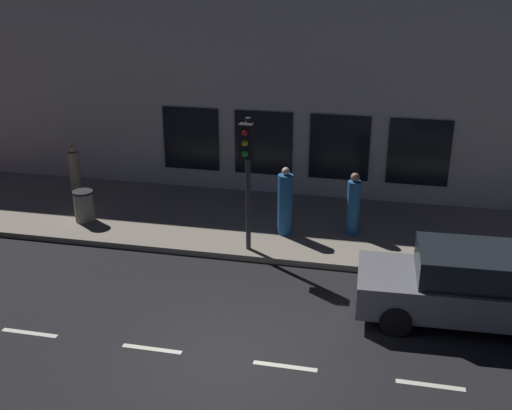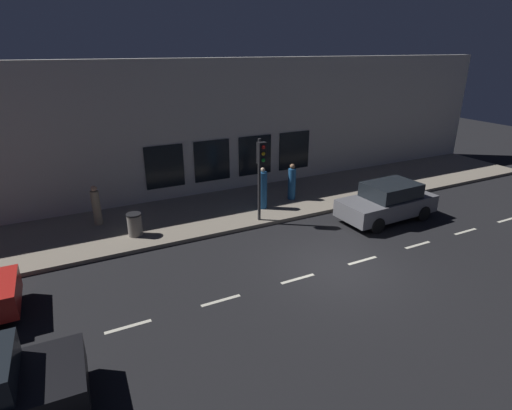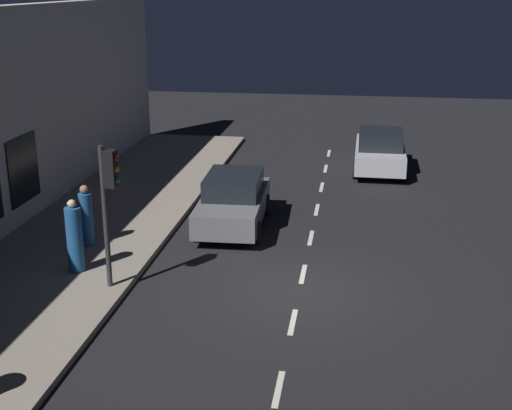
{
  "view_description": "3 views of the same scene",
  "coord_description": "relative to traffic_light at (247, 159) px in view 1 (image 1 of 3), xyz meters",
  "views": [
    {
      "loc": [
        -9.55,
        -2.51,
        7.08
      ],
      "look_at": [
        2.86,
        0.17,
        1.99
      ],
      "focal_mm": 44.16,
      "sensor_mm": 36.0,
      "label": 1
    },
    {
      "loc": [
        -9.27,
        7.74,
        6.81
      ],
      "look_at": [
        2.7,
        1.71,
        1.57
      ],
      "focal_mm": 28.52,
      "sensor_mm": 36.0,
      "label": 2
    },
    {
      "loc": [
        -1.21,
        14.95,
        6.97
      ],
      "look_at": [
        1.1,
        -0.39,
        1.96
      ],
      "focal_mm": 48.55,
      "sensor_mm": 36.0,
      "label": 3
    }
  ],
  "objects": [
    {
      "name": "lane_centre_line",
      "position": [
        -4.29,
        -1.7,
        -2.55
      ],
      "size": [
        0.12,
        27.2,
        0.01
      ],
      "color": "beige",
      "rests_on": "ground"
    },
    {
      "name": "building_facade",
      "position": [
        4.51,
        -0.7,
        0.61
      ],
      "size": [
        0.65,
        32.0,
        6.35
      ],
      "color": "beige",
      "rests_on": "ground"
    },
    {
      "name": "parked_car_0",
      "position": [
        -1.92,
        -4.96,
        -1.77
      ],
      "size": [
        2.0,
        4.23,
        1.58
      ],
      "rotation": [
        0.0,
        0.0,
        0.04
      ],
      "color": "slate",
      "rests_on": "ground"
    },
    {
      "name": "pedestrian_0",
      "position": [
        2.64,
        5.97,
        -1.65
      ],
      "size": [
        0.37,
        0.37,
        1.62
      ],
      "rotation": [
        0.0,
        0.0,
        3.32
      ],
      "color": "gray",
      "rests_on": "sidewalk"
    },
    {
      "name": "pedestrian_1",
      "position": [
        1.65,
        -2.48,
        -1.63
      ],
      "size": [
        0.49,
        0.49,
        1.69
      ],
      "rotation": [
        0.0,
        0.0,
        4.2
      ],
      "color": "#1E5189",
      "rests_on": "sidewalk"
    },
    {
      "name": "sidewalk",
      "position": [
        1.96,
        -0.7,
        -2.48
      ],
      "size": [
        4.5,
        32.0,
        0.15
      ],
      "color": "gray",
      "rests_on": "ground"
    },
    {
      "name": "pedestrian_2",
      "position": [
        1.25,
        -0.74,
        -1.56
      ],
      "size": [
        0.45,
        0.45,
        1.85
      ],
      "rotation": [
        0.0,
        0.0,
        4.57
      ],
      "color": "#1E5189",
      "rests_on": "sidewalk"
    },
    {
      "name": "ground_plane",
      "position": [
        -4.29,
        -0.7,
        -2.56
      ],
      "size": [
        60.0,
        60.0,
        0.0
      ],
      "primitive_type": "plane",
      "color": "black"
    },
    {
      "name": "traffic_light",
      "position": [
        0.0,
        0.0,
        0.0
      ],
      "size": [
        0.47,
        0.32,
        3.38
      ],
      "color": "#2D2D30",
      "rests_on": "sidewalk"
    },
    {
      "name": "trash_bin",
      "position": [
        0.92,
        4.85,
        -1.97
      ],
      "size": [
        0.56,
        0.56,
        0.88
      ],
      "color": "slate",
      "rests_on": "sidewalk"
    }
  ]
}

